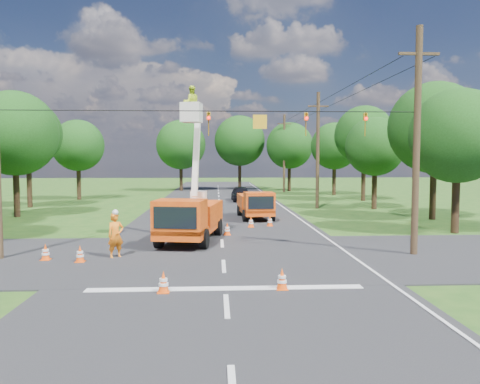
{
  "coord_description": "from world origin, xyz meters",
  "views": [
    {
      "loc": [
        -0.28,
        -18.14,
        4.24
      ],
      "look_at": [
        0.91,
        5.28,
        2.6
      ],
      "focal_mm": 35.0,
      "sensor_mm": 36.0,
      "label": 1
    }
  ],
  "objects": [
    {
      "name": "traffic_cone_8",
      "position": [
        3.11,
        11.08,
        0.36
      ],
      "size": [
        0.38,
        0.38,
        0.71
      ],
      "color": "#FF510D",
      "rests_on": "ground"
    },
    {
      "name": "edge_line",
      "position": [
        5.6,
        20.0,
        0.0
      ],
      "size": [
        0.12,
        90.0,
        0.02
      ],
      "primitive_type": "cube",
      "color": "silver",
      "rests_on": "ground"
    },
    {
      "name": "traffic_cone_4",
      "position": [
        -5.88,
        1.1,
        0.36
      ],
      "size": [
        0.38,
        0.38,
        0.71
      ],
      "color": "#FF510D",
      "rests_on": "ground"
    },
    {
      "name": "road_main",
      "position": [
        0.0,
        20.0,
        0.0
      ],
      "size": [
        12.0,
        100.0,
        0.06
      ],
      "primitive_type": "cube",
      "color": "black",
      "rests_on": "ground"
    },
    {
      "name": "distant_car",
      "position": [
        2.21,
        29.15,
        0.76
      ],
      "size": [
        1.93,
        4.52,
        1.52
      ],
      "primitive_type": "imported",
      "rotation": [
        0.0,
        0.0,
        0.03
      ],
      "color": "black",
      "rests_on": "ground"
    },
    {
      "name": "traffic_cone_2",
      "position": [
        0.32,
        7.69,
        0.36
      ],
      "size": [
        0.38,
        0.38,
        0.71
      ],
      "color": "#FF510D",
      "rests_on": "ground"
    },
    {
      "name": "traffic_cone_1",
      "position": [
        1.84,
        -3.31,
        0.36
      ],
      "size": [
        0.38,
        0.38,
        0.71
      ],
      "color": "#FF510D",
      "rests_on": "ground"
    },
    {
      "name": "pole_right_mid",
      "position": [
        8.5,
        22.0,
        5.11
      ],
      "size": [
        1.8,
        0.3,
        10.0
      ],
      "color": "#4C3823",
      "rests_on": "ground"
    },
    {
      "name": "signal_span",
      "position": [
        2.23,
        1.99,
        5.88
      ],
      "size": [
        18.0,
        0.29,
        1.07
      ],
      "color": "black",
      "rests_on": "ground"
    },
    {
      "name": "tree_far_b",
      "position": [
        3.0,
        47.0,
        6.81
      ],
      "size": [
        7.0,
        7.0,
        10.32
      ],
      "color": "#382616",
      "rests_on": "ground"
    },
    {
      "name": "tree_left_f",
      "position": [
        -14.8,
        32.0,
        5.69
      ],
      "size": [
        5.4,
        5.4,
        8.4
      ],
      "color": "#382616",
      "rests_on": "ground"
    },
    {
      "name": "tree_left_e",
      "position": [
        -16.8,
        24.0,
        6.49
      ],
      "size": [
        5.8,
        5.8,
        9.41
      ],
      "color": "#382616",
      "rests_on": "ground"
    },
    {
      "name": "ground",
      "position": [
        0.0,
        20.0,
        0.0
      ],
      "size": [
        140.0,
        140.0,
        0.0
      ],
      "primitive_type": "plane",
      "color": "#224C17",
      "rests_on": "ground"
    },
    {
      "name": "pole_right_near",
      "position": [
        8.5,
        2.0,
        5.11
      ],
      "size": [
        1.8,
        0.3,
        10.0
      ],
      "color": "#4C3823",
      "rests_on": "ground"
    },
    {
      "name": "pole_right_far",
      "position": [
        8.5,
        42.0,
        5.11
      ],
      "size": [
        1.8,
        0.3,
        10.0
      ],
      "color": "#4C3823",
      "rests_on": "ground"
    },
    {
      "name": "tree_far_c",
      "position": [
        9.5,
        44.0,
        6.06
      ],
      "size": [
        6.2,
        6.2,
        9.18
      ],
      "color": "#382616",
      "rests_on": "ground"
    },
    {
      "name": "road_cross",
      "position": [
        0.0,
        2.0,
        0.0
      ],
      "size": [
        56.0,
        10.0,
        0.07
      ],
      "primitive_type": "cube",
      "color": "black",
      "rests_on": "ground"
    },
    {
      "name": "tree_far_a",
      "position": [
        -5.0,
        45.0,
        6.19
      ],
      "size": [
        6.6,
        6.6,
        9.5
      ],
      "color": "#382616",
      "rests_on": "ground"
    },
    {
      "name": "traffic_cone_0",
      "position": [
        -1.96,
        -3.49,
        0.36
      ],
      "size": [
        0.38,
        0.38,
        0.71
      ],
      "color": "#FF510D",
      "rests_on": "ground"
    },
    {
      "name": "tree_right_c",
      "position": [
        13.2,
        21.0,
        5.31
      ],
      "size": [
        5.0,
        5.0,
        7.83
      ],
      "color": "#382616",
      "rests_on": "ground"
    },
    {
      "name": "tree_right_d",
      "position": [
        14.8,
        29.0,
        6.68
      ],
      "size": [
        6.0,
        6.0,
        9.7
      ],
      "color": "#382616",
      "rests_on": "ground"
    },
    {
      "name": "traffic_cone_3",
      "position": [
        1.87,
        10.59,
        0.36
      ],
      "size": [
        0.38,
        0.38,
        0.71
      ],
      "color": "#FF510D",
      "rests_on": "ground"
    },
    {
      "name": "traffic_cone_7",
      "position": [
        3.89,
        16.6,
        0.36
      ],
      "size": [
        0.38,
        0.38,
        0.71
      ],
      "color": "#FF510D",
      "rests_on": "ground"
    },
    {
      "name": "traffic_cone_5",
      "position": [
        -7.44,
        1.58,
        0.36
      ],
      "size": [
        0.38,
        0.38,
        0.71
      ],
      "color": "#FF510D",
      "rests_on": "ground"
    },
    {
      "name": "tree_right_a",
      "position": [
        13.5,
        8.0,
        5.56
      ],
      "size": [
        5.4,
        5.4,
        8.28
      ],
      "color": "#382616",
      "rests_on": "ground"
    },
    {
      "name": "tree_right_b",
      "position": [
        15.0,
        14.0,
        6.43
      ],
      "size": [
        6.4,
        6.4,
        9.65
      ],
      "color": "#382616",
      "rests_on": "ground"
    },
    {
      "name": "stop_bar",
      "position": [
        0.0,
        -3.2,
        0.0
      ],
      "size": [
        9.0,
        0.45,
        0.02
      ],
      "primitive_type": "cube",
      "color": "silver",
      "rests_on": "ground"
    },
    {
      "name": "second_truck",
      "position": [
        2.51,
        14.88,
        1.05
      ],
      "size": [
        2.43,
        5.52,
        2.02
      ],
      "rotation": [
        0.0,
        0.0,
        0.06
      ],
      "color": "#EF5A10",
      "rests_on": "ground"
    },
    {
      "name": "tree_left_d",
      "position": [
        -15.0,
        17.0,
        6.12
      ],
      "size": [
        6.2,
        6.2,
        9.24
      ],
      "color": "#382616",
      "rests_on": "ground"
    },
    {
      "name": "tree_right_e",
      "position": [
        13.8,
        37.0,
        5.81
      ],
      "size": [
        5.6,
        5.6,
        8.63
      ],
      "color": "#382616",
      "rests_on": "ground"
    },
    {
      "name": "bucket_truck",
      "position": [
        -1.63,
        5.73,
        1.69
      ],
      "size": [
        3.35,
        6.58,
        8.01
      ],
      "rotation": [
        0.0,
        0.0,
        -0.17
      ],
      "color": "#EF5A10",
      "rests_on": "ground"
    },
    {
      "name": "ground_worker",
      "position": [
        -4.61,
        1.99,
        0.98
      ],
      "size": [
        0.85,
        0.79,
        1.95
      ],
      "primitive_type": "imported",
      "rotation": [
        0.0,
        0.0,
        0.6
      ],
      "color": "orange",
      "rests_on": "ground"
    }
  ]
}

